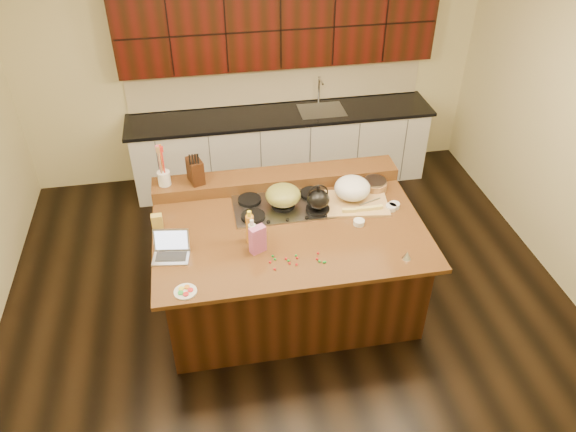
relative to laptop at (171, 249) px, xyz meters
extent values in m
cube|color=black|center=(1.03, 0.20, -0.98)|extent=(5.50, 5.00, 0.01)
cube|color=silver|center=(1.03, 0.20, 1.73)|extent=(5.50, 5.00, 0.01)
cube|color=beige|center=(1.03, 2.70, 0.37)|extent=(5.50, 0.01, 2.70)
cube|color=black|center=(1.03, 0.20, -0.54)|extent=(2.22, 1.42, 0.88)
cube|color=black|center=(1.03, 0.20, -0.08)|extent=(2.40, 1.60, 0.04)
cube|color=black|center=(1.03, 0.90, 0.00)|extent=(2.40, 0.30, 0.12)
cube|color=gray|center=(1.03, 0.50, -0.05)|extent=(0.92, 0.52, 0.02)
cylinder|color=black|center=(0.73, 0.63, -0.03)|extent=(0.22, 0.22, 0.03)
cylinder|color=black|center=(1.33, 0.63, -0.03)|extent=(0.22, 0.22, 0.03)
cylinder|color=black|center=(0.73, 0.37, -0.03)|extent=(0.22, 0.22, 0.03)
cylinder|color=black|center=(1.33, 0.37, -0.03)|extent=(0.22, 0.22, 0.03)
cylinder|color=black|center=(1.03, 0.50, -0.03)|extent=(0.22, 0.22, 0.03)
cube|color=silver|center=(1.33, 2.37, -0.53)|extent=(3.60, 0.62, 0.90)
cube|color=black|center=(1.33, 2.37, -0.06)|extent=(3.70, 0.66, 0.04)
cube|color=gray|center=(1.83, 2.37, -0.04)|extent=(0.55, 0.42, 0.01)
cylinder|color=gray|center=(1.83, 2.55, 0.14)|extent=(0.02, 0.02, 0.36)
cube|color=black|center=(1.33, 2.52, 0.97)|extent=(3.60, 0.34, 0.90)
cube|color=beige|center=(1.33, 2.68, 0.22)|extent=(3.60, 0.03, 0.50)
ellipsoid|color=black|center=(1.33, 0.37, 0.08)|extent=(0.25, 0.25, 0.19)
ellipsoid|color=olive|center=(1.03, 0.50, 0.08)|extent=(0.36, 0.36, 0.18)
cube|color=#B7B7BC|center=(-0.01, -0.05, -0.05)|extent=(0.32, 0.25, 0.01)
cube|color=black|center=(-0.01, -0.05, -0.04)|extent=(0.27, 0.16, 0.00)
cube|color=#B7B7BC|center=(0.01, 0.06, 0.06)|extent=(0.30, 0.10, 0.19)
cube|color=silver|center=(0.01, 0.05, 0.06)|extent=(0.27, 0.09, 0.16)
cylinder|color=orange|center=(0.67, 0.05, 0.08)|extent=(0.08, 0.08, 0.27)
cylinder|color=silver|center=(0.68, -0.04, 0.07)|extent=(0.08, 0.08, 0.25)
cube|color=tan|center=(1.71, 0.42, -0.04)|extent=(0.64, 0.50, 0.03)
ellipsoid|color=white|center=(1.69, 0.50, 0.08)|extent=(0.34, 0.34, 0.21)
cube|color=#EDD872|center=(1.61, 0.28, -0.01)|extent=(0.13, 0.03, 0.03)
cube|color=#EDD872|center=(1.74, 0.28, -0.01)|extent=(0.13, 0.03, 0.03)
cube|color=#EDD872|center=(1.86, 0.28, -0.01)|extent=(0.13, 0.03, 0.03)
cylinder|color=gray|center=(1.84, 0.40, -0.02)|extent=(0.22, 0.09, 0.01)
cylinder|color=white|center=(1.65, 0.12, -0.03)|extent=(0.12, 0.12, 0.04)
cylinder|color=white|center=(2.01, 0.28, -0.03)|extent=(0.12, 0.12, 0.04)
cylinder|color=white|center=(2.05, 0.31, -0.03)|extent=(0.11, 0.11, 0.04)
cylinder|color=#996B3F|center=(1.96, 0.63, -0.01)|extent=(0.30, 0.30, 0.09)
cone|color=silver|center=(1.92, -0.40, -0.02)|extent=(0.11, 0.11, 0.07)
cube|color=#C15B95|center=(0.72, -0.09, 0.07)|extent=(0.15, 0.12, 0.25)
cylinder|color=white|center=(0.10, -0.47, -0.05)|extent=(0.19, 0.19, 0.01)
cube|color=gold|center=(-0.12, 0.40, 0.01)|extent=(0.10, 0.07, 0.13)
cylinder|color=white|center=(-0.04, 0.90, 0.13)|extent=(0.15, 0.15, 0.14)
cube|color=black|center=(0.26, 0.90, 0.18)|extent=(0.17, 0.22, 0.24)
ellipsoid|color=red|center=(0.79, -0.26, -0.05)|extent=(0.02, 0.02, 0.02)
ellipsoid|color=#198C26|center=(1.02, -0.21, -0.05)|extent=(0.02, 0.02, 0.02)
ellipsoid|color=red|center=(0.93, -0.23, -0.05)|extent=(0.02, 0.02, 0.02)
ellipsoid|color=#198C26|center=(1.23, -0.34, -0.05)|extent=(0.02, 0.02, 0.02)
ellipsoid|color=red|center=(1.18, -0.28, -0.05)|extent=(0.02, 0.02, 0.02)
ellipsoid|color=#198C26|center=(0.82, -0.18, -0.05)|extent=(0.02, 0.02, 0.02)
ellipsoid|color=red|center=(1.02, -0.24, -0.05)|extent=(0.02, 0.02, 0.02)
ellipsoid|color=#198C26|center=(0.94, -0.26, -0.05)|extent=(0.02, 0.02, 0.02)
ellipsoid|color=red|center=(0.95, -0.30, -0.05)|extent=(0.02, 0.02, 0.02)
ellipsoid|color=#198C26|center=(0.84, -0.23, -0.05)|extent=(0.02, 0.02, 0.02)
ellipsoid|color=red|center=(1.00, -0.32, -0.05)|extent=(0.02, 0.02, 0.02)
ellipsoid|color=#198C26|center=(1.24, -0.33, -0.05)|extent=(0.02, 0.02, 0.02)
ellipsoid|color=red|center=(0.82, -0.35, -0.05)|extent=(0.02, 0.02, 0.02)
ellipsoid|color=#198C26|center=(1.19, -0.32, -0.05)|extent=(0.02, 0.02, 0.02)
ellipsoid|color=red|center=(1.20, -0.22, -0.05)|extent=(0.02, 0.02, 0.02)
camera|label=1|loc=(0.32, -3.69, 3.01)|focal=35.00mm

